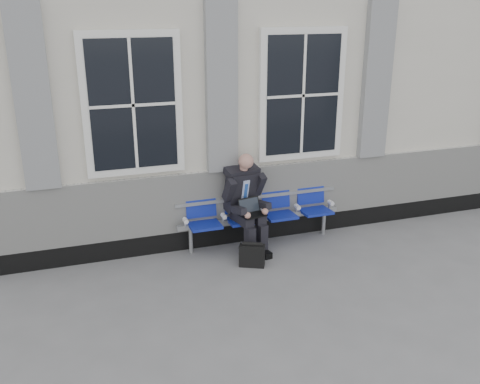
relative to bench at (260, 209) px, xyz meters
name	(u,v)px	position (x,y,z in m)	size (l,w,h in m)	color
ground	(316,278)	(0.35, -1.32, -0.55)	(70.00, 70.00, 0.00)	slate
station_building	(237,80)	(0.33, 2.15, 1.67)	(14.40, 4.40, 4.49)	beige
bench	(260,209)	(0.00, 0.00, 0.00)	(2.60, 0.47, 0.91)	#9EA0A3
businessman	(246,199)	(-0.28, -0.14, 0.25)	(0.66, 0.89, 1.50)	black
briefcase	(252,255)	(-0.37, -0.71, -0.38)	(0.39, 0.29, 0.37)	black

